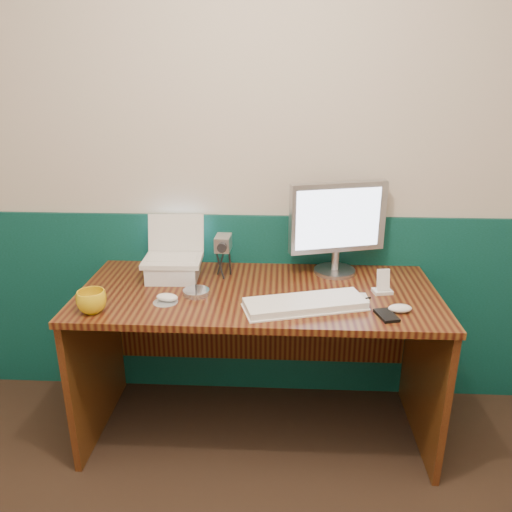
# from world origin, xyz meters

# --- Properties ---
(back_wall) EXTENTS (3.50, 0.04, 2.50)m
(back_wall) POSITION_xyz_m (0.00, 1.75, 1.25)
(back_wall) COLOR beige
(back_wall) RESTS_ON ground
(wainscot) EXTENTS (3.48, 0.02, 1.00)m
(wainscot) POSITION_xyz_m (0.00, 1.74, 0.50)
(wainscot) COLOR #08372B
(wainscot) RESTS_ON ground
(desk) EXTENTS (1.60, 0.70, 0.75)m
(desk) POSITION_xyz_m (0.12, 1.38, 0.38)
(desk) COLOR #330E09
(desk) RESTS_ON ground
(laptop_riser) EXTENTS (0.24, 0.21, 0.08)m
(laptop_riser) POSITION_xyz_m (-0.28, 1.50, 0.79)
(laptop_riser) COLOR silver
(laptop_riser) RESTS_ON desk
(laptop) EXTENTS (0.28, 0.22, 0.22)m
(laptop) POSITION_xyz_m (-0.28, 1.50, 0.94)
(laptop) COLOR silver
(laptop) RESTS_ON laptop_riser
(monitor) EXTENTS (0.48, 0.26, 0.46)m
(monitor) POSITION_xyz_m (0.49, 1.62, 0.98)
(monitor) COLOR #A6A6AA
(monitor) RESTS_ON desk
(keyboard) EXTENTS (0.52, 0.30, 0.03)m
(keyboard) POSITION_xyz_m (0.33, 1.22, 0.76)
(keyboard) COLOR white
(keyboard) RESTS_ON desk
(mouse_right) EXTENTS (0.10, 0.07, 0.03)m
(mouse_right) POSITION_xyz_m (0.71, 1.20, 0.77)
(mouse_right) COLOR white
(mouse_right) RESTS_ON desk
(mouse_left) EXTENTS (0.10, 0.07, 0.03)m
(mouse_left) POSITION_xyz_m (-0.26, 1.26, 0.77)
(mouse_left) COLOR silver
(mouse_left) RESTS_ON desk
(mug) EXTENTS (0.15, 0.15, 0.09)m
(mug) POSITION_xyz_m (-0.54, 1.13, 0.80)
(mug) COLOR gold
(mug) RESTS_ON desk
(camcorder) EXTENTS (0.09, 0.12, 0.18)m
(camcorder) POSITION_xyz_m (-0.05, 1.55, 0.84)
(camcorder) COLOR #B8B7BD
(camcorder) RESTS_ON desk
(cd_spindle) EXTENTS (0.12, 0.12, 0.02)m
(cd_spindle) POSITION_xyz_m (-0.14, 1.32, 0.76)
(cd_spindle) COLOR #B6BAC7
(cd_spindle) RESTS_ON desk
(cd_loose_a) EXTENTS (0.11, 0.11, 0.00)m
(cd_loose_a) POSITION_xyz_m (-0.26, 1.24, 0.75)
(cd_loose_a) COLOR silver
(cd_loose_a) RESTS_ON desk
(cd_loose_b) EXTENTS (0.11, 0.11, 0.00)m
(cd_loose_b) POSITION_xyz_m (0.47, 1.33, 0.75)
(cd_loose_b) COLOR #B1B5C2
(cd_loose_b) RESTS_ON desk
(pen) EXTENTS (0.13, 0.07, 0.01)m
(pen) POSITION_xyz_m (0.55, 1.29, 0.75)
(pen) COLOR black
(pen) RESTS_ON desk
(papers) EXTENTS (0.14, 0.10, 0.00)m
(papers) POSITION_xyz_m (0.54, 1.33, 0.75)
(papers) COLOR white
(papers) RESTS_ON desk
(dock) EXTENTS (0.09, 0.08, 0.02)m
(dock) POSITION_xyz_m (0.67, 1.39, 0.76)
(dock) COLOR silver
(dock) RESTS_ON desk
(music_player) EXTENTS (0.06, 0.04, 0.10)m
(music_player) POSITION_xyz_m (0.67, 1.39, 0.81)
(music_player) COLOR white
(music_player) RESTS_ON dock
(pda) EXTENTS (0.09, 0.13, 0.01)m
(pda) POSITION_xyz_m (0.65, 1.15, 0.76)
(pda) COLOR black
(pda) RESTS_ON desk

